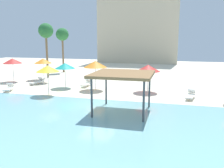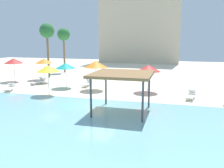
% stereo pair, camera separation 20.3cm
% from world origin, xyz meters
% --- Properties ---
extents(ground_plane, '(80.00, 80.00, 0.00)m').
position_xyz_m(ground_plane, '(0.00, 0.00, 0.00)').
color(ground_plane, beige).
extents(lagoon_water, '(44.00, 13.50, 0.04)m').
position_xyz_m(lagoon_water, '(0.00, -5.25, 0.02)').
color(lagoon_water, '#7AB7C1').
rests_on(lagoon_water, ground).
extents(shade_pavilion, '(4.02, 4.02, 2.78)m').
position_xyz_m(shade_pavilion, '(2.37, -1.45, 2.60)').
color(shade_pavilion, '#42474C').
rests_on(shade_pavilion, ground).
extents(beach_umbrella_red_1, '(2.31, 2.31, 2.62)m').
position_xyz_m(beach_umbrella_red_1, '(3.31, 5.63, 2.30)').
color(beach_umbrella_red_1, silver).
rests_on(beach_umbrella_red_1, ground).
extents(beach_umbrella_red_2, '(2.22, 2.22, 2.80)m').
position_xyz_m(beach_umbrella_red_2, '(-12.84, 7.15, 2.49)').
color(beach_umbrella_red_2, silver).
rests_on(beach_umbrella_red_2, ground).
extents(beach_umbrella_yellow_3, '(2.04, 2.04, 2.71)m').
position_xyz_m(beach_umbrella_yellow_3, '(-5.23, 1.92, 2.43)').
color(beach_umbrella_yellow_3, silver).
rests_on(beach_umbrella_yellow_3, ground).
extents(beach_umbrella_teal_4, '(2.09, 2.09, 2.59)m').
position_xyz_m(beach_umbrella_teal_4, '(-5.26, 5.48, 2.30)').
color(beach_umbrella_teal_4, silver).
rests_on(beach_umbrella_teal_4, ground).
extents(beach_umbrella_orange_6, '(2.33, 2.33, 2.90)m').
position_xyz_m(beach_umbrella_orange_6, '(-1.87, 5.30, 2.58)').
color(beach_umbrella_orange_6, silver).
rests_on(beach_umbrella_orange_6, ground).
extents(beach_umbrella_orange_7, '(2.01, 2.01, 2.82)m').
position_xyz_m(beach_umbrella_orange_7, '(-9.04, 7.60, 2.54)').
color(beach_umbrella_orange_7, silver).
rests_on(beach_umbrella_orange_7, ground).
extents(lounge_chair_0, '(1.01, 1.98, 0.74)m').
position_xyz_m(lounge_chair_0, '(-9.16, 6.41, 0.33)').
color(lounge_chair_0, white).
rests_on(lounge_chair_0, ground).
extents(lounge_chair_1, '(1.29, 1.98, 0.74)m').
position_xyz_m(lounge_chair_1, '(-9.90, 2.50, 0.33)').
color(lounge_chair_1, white).
rests_on(lounge_chair_1, ground).
extents(lounge_chair_2, '(0.95, 1.98, 0.74)m').
position_xyz_m(lounge_chair_2, '(7.19, 3.78, 0.33)').
color(lounge_chair_2, white).
rests_on(lounge_chair_2, ground).
extents(lounge_chair_3, '(0.64, 1.91, 0.74)m').
position_xyz_m(lounge_chair_3, '(-3.35, 6.67, 0.33)').
color(lounge_chair_3, white).
rests_on(lounge_chair_3, ground).
extents(palm_tree_1, '(1.90, 1.90, 6.69)m').
position_xyz_m(palm_tree_1, '(-10.78, 16.28, 5.56)').
color(palm_tree_1, brown).
rests_on(palm_tree_1, ground).
extents(palm_tree_2, '(1.90, 1.90, 7.06)m').
position_xyz_m(palm_tree_2, '(-10.47, 11.01, 5.91)').
color(palm_tree_2, brown).
rests_on(palm_tree_2, ground).
extents(hotel_block_0, '(16.84, 10.64, 19.07)m').
position_xyz_m(hotel_block_0, '(-2.13, 37.58, 9.54)').
color(hotel_block_0, beige).
rests_on(hotel_block_0, ground).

